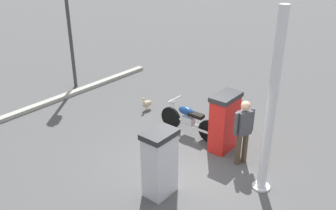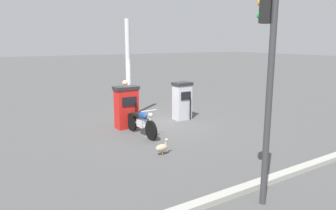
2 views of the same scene
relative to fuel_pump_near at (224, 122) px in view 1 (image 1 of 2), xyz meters
name	(u,v)px [view 1 (image 1 of 2)]	position (x,y,z in m)	size (l,w,h in m)	color
ground_plane	(191,167)	(0.10, 1.22, -0.78)	(120.00, 120.00, 0.00)	#4C4C4C
fuel_pump_near	(224,122)	(0.00, 0.00, 0.00)	(0.56, 0.89, 1.54)	red
fuel_pump_far	(160,163)	(0.00, 2.45, -0.01)	(0.57, 0.75, 1.52)	silver
motorcycle_near_pump	(188,120)	(1.14, 0.01, -0.32)	(1.95, 0.56, 0.96)	black
attendant_person	(244,129)	(-0.71, 0.28, 0.17)	(0.31, 0.57, 1.67)	#473828
wandering_duck	(147,103)	(3.13, -0.36, -0.56)	(0.19, 0.46, 0.46)	tan
roadside_traffic_light	(69,9)	(6.44, -0.09, 2.04)	(0.40, 0.30, 4.17)	#38383A
canopy_support_pole	(271,109)	(-1.57, 0.82, 1.15)	(0.40, 0.40, 4.01)	silver
road_edge_kerb	(55,100)	(5.92, 1.22, -0.72)	(0.45, 8.41, 0.12)	#9E9E93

